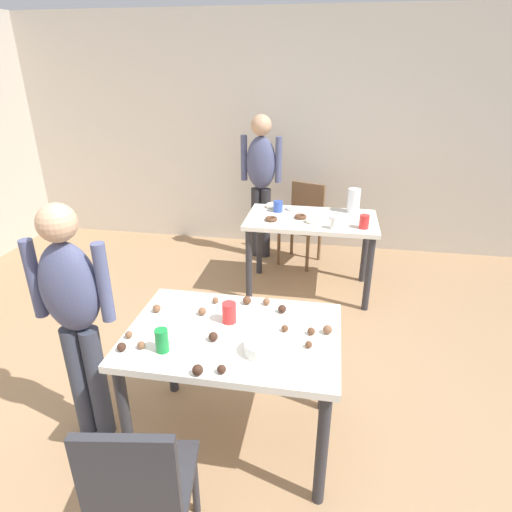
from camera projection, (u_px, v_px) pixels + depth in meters
The scene contains 38 objects.
ground_plane at pixel (217, 438), 2.59m from camera, with size 6.40×6.40×0.00m, color #9E7A56.
wall_back at pixel (284, 135), 4.93m from camera, with size 6.40×0.10×2.60m, color #BCB2A3.
dining_table_near at pixel (233, 348), 2.33m from camera, with size 1.13×0.78×0.75m.
dining_table_far at pixel (311, 229), 4.02m from camera, with size 1.19×0.69×0.75m.
chair_near_table at pixel (140, 486), 1.74m from camera, with size 0.46×0.46×0.87m.
chair_far_table at pixel (303, 219), 4.73m from camera, with size 0.51×0.51×0.87m.
person_girl_near at pixel (74, 309), 2.30m from camera, with size 0.45×0.22×1.45m.
person_adult_far at pixel (261, 175), 4.66m from camera, with size 0.45×0.23×1.58m.
mixing_bowl at pixel (262, 347), 2.12m from camera, with size 0.17×0.17×0.06m, color white.
soda_can at pixel (162, 340), 2.12m from camera, with size 0.07×0.07×0.12m, color #198438.
fork_near at pixel (262, 317), 2.42m from camera, with size 0.17×0.02×0.01m, color silver.
cup_near_0 at pixel (229, 313), 2.36m from camera, with size 0.08×0.08×0.12m, color red.
cake_ball_0 at pixel (282, 309), 2.46m from camera, with size 0.05×0.05×0.05m, color #3D2319.
cake_ball_1 at pixel (309, 345), 2.16m from camera, with size 0.04×0.04×0.04m, color brown.
cake_ball_2 at pixel (129, 335), 2.24m from camera, with size 0.04×0.04×0.04m, color brown.
cake_ball_3 at pixel (328, 330), 2.27m from camera, with size 0.05×0.05×0.05m, color brown.
cake_ball_4 at pixel (122, 347), 2.13m from camera, with size 0.04×0.04×0.04m, color #3D2319.
cake_ball_5 at pixel (141, 345), 2.15m from camera, with size 0.04×0.04×0.04m, color brown.
cake_ball_6 at pixel (213, 337), 2.21m from camera, with size 0.05×0.05×0.05m, color #3D2319.
cake_ball_7 at pixel (311, 331), 2.26m from camera, with size 0.04×0.04×0.04m, color brown.
cake_ball_8 at pixel (215, 300), 2.56m from camera, with size 0.04×0.04×0.04m, color brown.
cake_ball_9 at pixel (202, 311), 2.44m from camera, with size 0.05×0.05×0.05m, color brown.
cake_ball_10 at pixel (198, 370), 1.97m from camera, with size 0.05×0.05×0.05m, color #3D2319.
cake_ball_11 at pixel (266, 302), 2.54m from camera, with size 0.04×0.04×0.04m, color brown.
cake_ball_12 at pixel (157, 308), 2.47m from camera, with size 0.05×0.05×0.05m, color brown.
cake_ball_13 at pixel (247, 300), 2.55m from camera, with size 0.05×0.05×0.05m, color brown.
cake_ball_14 at pixel (222, 369), 1.98m from camera, with size 0.04×0.04×0.04m, color #3D2319.
cake_ball_15 at pixel (285, 328), 2.29m from camera, with size 0.04×0.04×0.04m, color brown.
pitcher_far at pixel (354, 201), 4.09m from camera, with size 0.12×0.12×0.23m, color white.
cup_far_0 at pixel (278, 206), 4.12m from camera, with size 0.09×0.09×0.10m, color #3351B2.
cup_far_1 at pixel (364, 222), 3.70m from camera, with size 0.08×0.08×0.12m, color red.
cup_far_2 at pixel (334, 223), 3.70m from camera, with size 0.07×0.07×0.11m, color white.
donut_far_0 at pixel (312, 220), 3.86m from camera, with size 0.13×0.13×0.04m, color white.
donut_far_1 at pixel (291, 208), 4.19m from camera, with size 0.10×0.10×0.03m, color white.
donut_far_2 at pixel (272, 205), 4.26m from camera, with size 0.14×0.14×0.04m, color white.
donut_far_3 at pixel (337, 217), 3.95m from camera, with size 0.12×0.12×0.03m, color white.
donut_far_4 at pixel (271, 219), 3.90m from camera, with size 0.11×0.11×0.03m, color brown.
donut_far_5 at pixel (301, 217), 3.96m from camera, with size 0.11×0.11×0.03m, color brown.
Camera 1 is at (0.56, -1.84, 2.06)m, focal length 30.24 mm.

